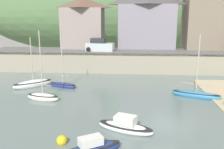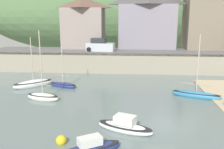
{
  "view_description": "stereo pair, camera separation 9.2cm",
  "coord_description": "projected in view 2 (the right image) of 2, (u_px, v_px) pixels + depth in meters",
  "views": [
    {
      "loc": [
        -2.31,
        -16.77,
        7.25
      ],
      "look_at": [
        -4.05,
        6.07,
        2.11
      ],
      "focal_mm": 40.62,
      "sensor_mm": 36.0,
      "label": 1
    },
    {
      "loc": [
        -2.22,
        -16.76,
        7.25
      ],
      "look_at": [
        -4.05,
        6.07,
        2.11
      ],
      "focal_mm": 40.62,
      "sensor_mm": 36.0,
      "label": 2
    }
  ],
  "objects": [
    {
      "name": "dinghy_open_wooden",
      "position": [
        196.0,
        95.0,
        23.56
      ],
      "size": [
        4.5,
        2.51,
        6.02
      ],
      "rotation": [
        0.0,
        0.0,
        -0.38
      ],
      "color": "teal",
      "rests_on": "ground"
    },
    {
      "name": "waterfront_building_left",
      "position": [
        84.0,
        22.0,
        41.6
      ],
      "size": [
        6.8,
        6.05,
        8.1
      ],
      "color": "gray",
      "rests_on": "ground"
    },
    {
      "name": "sailboat_white_hull",
      "position": [
        33.0,
        84.0,
        27.32
      ],
      "size": [
        4.01,
        3.85,
        5.51
      ],
      "rotation": [
        0.0,
        0.0,
        0.75
      ],
      "color": "white",
      "rests_on": "ground"
    },
    {
      "name": "quay_seawall",
      "position": [
        148.0,
        62.0,
        34.44
      ],
      "size": [
        48.0,
        9.4,
        2.4
      ],
      "color": "gray",
      "rests_on": "ground"
    },
    {
      "name": "hillside_backdrop",
      "position": [
        130.0,
        17.0,
        70.02
      ],
      "size": [
        80.0,
        44.0,
        21.25
      ],
      "color": "#496840",
      "rests_on": "ground"
    },
    {
      "name": "parked_car_near_slipway",
      "position": [
        100.0,
        46.0,
        37.7
      ],
      "size": [
        4.27,
        2.18,
        1.95
      ],
      "rotation": [
        0.0,
        0.0,
        -0.12
      ],
      "color": "#B0B9C1",
      "rests_on": "ground"
    },
    {
      "name": "mooring_buoy",
      "position": [
        61.0,
        140.0,
        14.92
      ],
      "size": [
        0.63,
        0.63,
        0.63
      ],
      "color": "yellow",
      "rests_on": "ground"
    },
    {
      "name": "sailboat_far_left",
      "position": [
        63.0,
        85.0,
        27.2
      ],
      "size": [
        3.42,
        2.11,
        5.78
      ],
      "rotation": [
        0.0,
        0.0,
        -0.38
      ],
      "color": "navy",
      "rests_on": "ground"
    },
    {
      "name": "rowboat_small_beached",
      "position": [
        125.0,
        126.0,
        16.64
      ],
      "size": [
        4.05,
        2.62,
        1.16
      ],
      "rotation": [
        0.0,
        0.0,
        -0.38
      ],
      "color": "white",
      "rests_on": "ground"
    },
    {
      "name": "waterfront_building_centre",
      "position": [
        147.0,
        18.0,
        40.64
      ],
      "size": [
        9.29,
        4.81,
        9.45
      ],
      "color": "gray",
      "rests_on": "ground"
    },
    {
      "name": "waterfront_building_right",
      "position": [
        206.0,
        15.0,
        39.82
      ],
      "size": [
        6.56,
        5.88,
        10.5
      ],
      "color": "#766B5A",
      "rests_on": "ground"
    },
    {
      "name": "sailboat_tall_mast",
      "position": [
        43.0,
        97.0,
        22.91
      ],
      "size": [
        3.29,
        1.73,
        6.37
      ],
      "rotation": [
        0.0,
        0.0,
        -0.23
      ],
      "color": "silver",
      "rests_on": "ground"
    },
    {
      "name": "motorboat_with_cabin",
      "position": [
        90.0,
        149.0,
        13.71
      ],
      "size": [
        3.61,
        2.73,
        1.18
      ],
      "rotation": [
        0.0,
        0.0,
        0.55
      ],
      "color": "navy",
      "rests_on": "ground"
    },
    {
      "name": "church_with_spire",
      "position": [
        205.0,
        2.0,
        43.19
      ],
      "size": [
        3.0,
        3.0,
        14.42
      ],
      "color": "gray",
      "rests_on": "ground"
    }
  ]
}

